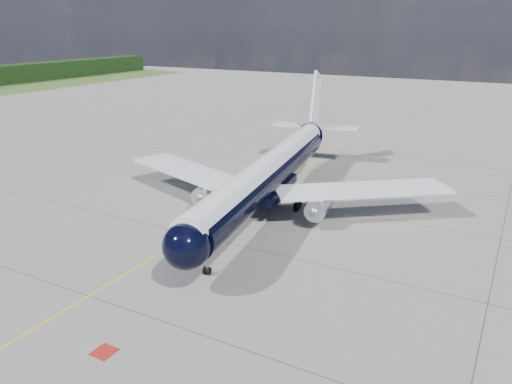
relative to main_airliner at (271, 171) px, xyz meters
The scene contains 4 objects.
ground 9.96m from the main_airliner, 114.65° to the left, with size 320.00×320.00×0.00m, color gray.
taxiway_centerline 6.66m from the main_airliner, 140.89° to the left, with size 0.16×160.00×0.01m, color yellow.
red_marking 32.52m from the main_airliner, 84.40° to the right, with size 1.60×1.60×0.01m, color maroon.
main_airliner is the anchor object (origin of this frame).
Camera 1 is at (30.54, -30.95, 21.98)m, focal length 35.00 mm.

